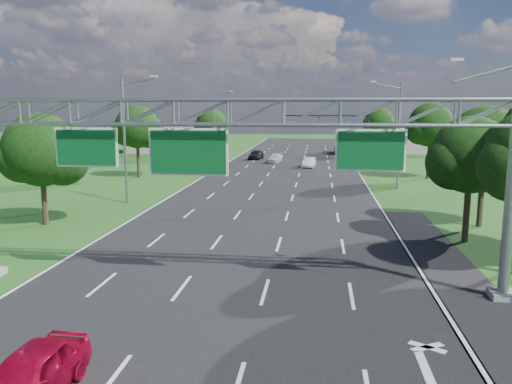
% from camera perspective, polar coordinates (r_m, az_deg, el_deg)
% --- Properties ---
extents(ground, '(220.00, 220.00, 0.00)m').
position_cam_1_polar(ground, '(39.39, 1.26, -1.66)').
color(ground, '#174514').
rests_on(ground, ground).
extents(road, '(18.00, 180.00, 0.02)m').
position_cam_1_polar(road, '(39.39, 1.26, -1.66)').
color(road, black).
rests_on(road, ground).
extents(road_flare, '(3.00, 30.00, 0.02)m').
position_cam_1_polar(road_flare, '(24.54, 21.87, -9.35)').
color(road_flare, black).
rests_on(road_flare, ground).
extents(sign_gantry, '(23.50, 1.00, 9.56)m').
position_cam_1_polar(sign_gantry, '(20.76, -2.84, 7.41)').
color(sign_gantry, gray).
rests_on(sign_gantry, ground).
extents(traffic_signal, '(12.21, 0.24, 7.00)m').
position_cam_1_polar(traffic_signal, '(73.57, 9.94, 7.48)').
color(traffic_signal, black).
rests_on(traffic_signal, ground).
extents(streetlight_l_near, '(2.97, 0.22, 10.16)m').
position_cam_1_polar(streetlight_l_near, '(41.39, -14.57, 6.37)').
color(streetlight_l_near, gray).
rests_on(streetlight_l_near, ground).
extents(streetlight_l_far, '(2.97, 0.22, 10.16)m').
position_cam_1_polar(streetlight_l_far, '(75.03, -4.66, 7.94)').
color(streetlight_l_far, gray).
rests_on(streetlight_l_far, ground).
extents(streetlight_r_mid, '(2.97, 0.22, 10.16)m').
position_cam_1_polar(streetlight_r_mid, '(49.05, 15.86, 6.77)').
color(streetlight_r_mid, gray).
rests_on(streetlight_r_mid, ground).
extents(tree_verge_la, '(5.76, 4.80, 7.40)m').
position_cam_1_polar(tree_verge_la, '(35.43, -23.22, 4.08)').
color(tree_verge_la, '#2D2116').
rests_on(tree_verge_la, ground).
extents(tree_verge_lb, '(5.76, 4.80, 8.06)m').
position_cam_1_polar(tree_verge_lb, '(57.08, -13.36, 7.05)').
color(tree_verge_lb, '#2D2116').
rests_on(tree_verge_lb, ground).
extents(tree_verge_lc, '(5.76, 4.80, 7.62)m').
position_cam_1_polar(tree_verge_lc, '(80.31, -5.07, 7.61)').
color(tree_verge_lc, '#2D2116').
rests_on(tree_verge_lc, ground).
extents(tree_verge_rd, '(5.76, 4.80, 8.28)m').
position_cam_1_polar(tree_verge_rd, '(57.82, 19.38, 7.02)').
color(tree_verge_rd, '#2D2116').
rests_on(tree_verge_rd, ground).
extents(tree_verge_re, '(5.76, 4.80, 7.84)m').
position_cam_1_polar(tree_verge_re, '(87.11, 13.90, 7.67)').
color(tree_verge_re, '#2D2116').
rests_on(tree_verge_re, ground).
extents(building_left, '(14.00, 10.00, 5.00)m').
position_cam_1_polar(building_left, '(90.39, -9.65, 6.16)').
color(building_left, '#A19587').
rests_on(building_left, ground).
extents(building_right, '(12.00, 9.00, 4.00)m').
position_cam_1_polar(building_right, '(92.83, 19.66, 5.52)').
color(building_right, '#A19587').
rests_on(building_right, ground).
extents(red_coupe, '(1.83, 4.27, 1.44)m').
position_cam_1_polar(red_coupe, '(15.19, -24.45, -18.59)').
color(red_coupe, '#B10828').
rests_on(red_coupe, ground).
extents(car_queue_a, '(2.09, 4.27, 1.20)m').
position_cam_1_polar(car_queue_a, '(71.17, 2.19, 3.86)').
color(car_queue_a, silver).
rests_on(car_queue_a, ground).
extents(car_queue_c, '(2.19, 4.36, 1.42)m').
position_cam_1_polar(car_queue_c, '(75.64, 0.01, 4.29)').
color(car_queue_c, black).
rests_on(car_queue_c, ground).
extents(car_queue_d, '(1.72, 4.03, 1.29)m').
position_cam_1_polar(car_queue_d, '(65.75, 6.10, 3.39)').
color(car_queue_d, silver).
rests_on(car_queue_d, ground).
extents(box_truck, '(2.35, 7.69, 2.91)m').
position_cam_1_polar(box_truck, '(86.26, 9.82, 5.26)').
color(box_truck, silver).
rests_on(box_truck, ground).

